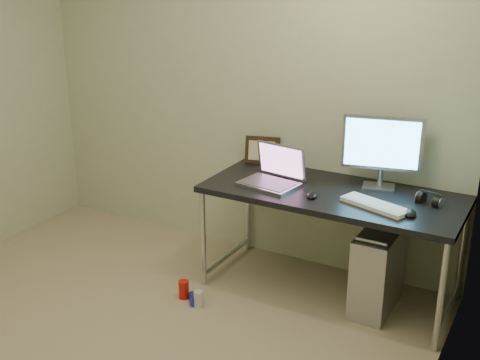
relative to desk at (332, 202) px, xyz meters
name	(u,v)px	position (x,y,z in m)	size (l,w,h in m)	color
floor	(93,359)	(-0.90, -1.38, -0.68)	(3.50, 3.50, 0.00)	tan
wall_back	(240,93)	(-0.90, 0.37, 0.57)	(3.50, 0.02, 2.50)	beige
wall_right	(419,219)	(0.85, -1.38, 0.57)	(0.02, 3.50, 2.50)	beige
desk	(332,202)	(0.00, 0.00, 0.00)	(1.69, 0.74, 0.75)	black
tower_computer	(378,269)	(0.35, -0.02, -0.40)	(0.23, 0.53, 0.58)	silver
cable_a	(387,231)	(0.30, 0.32, -0.28)	(0.01, 0.01, 0.70)	black
cable_b	(399,238)	(0.39, 0.30, -0.30)	(0.01, 0.01, 0.72)	black
can_red	(184,289)	(-0.82, -0.56, -0.61)	(0.07, 0.07, 0.13)	red
can_white	(199,299)	(-0.68, -0.60, -0.62)	(0.06, 0.06, 0.11)	silver
can_blue	(194,299)	(-0.73, -0.58, -0.65)	(0.06, 0.06, 0.11)	#212E9F
laptop	(274,175)	(-0.40, -0.05, 0.13)	(0.42, 0.36, 0.26)	#A3A4A9
monitor	(382,147)	(0.25, 0.22, 0.36)	(0.51, 0.19, 0.49)	#A3A4A9
keyboard	(375,205)	(0.33, -0.13, 0.09)	(0.43, 0.14, 0.03)	white
mouse_right	(410,212)	(0.55, -0.16, 0.09)	(0.08, 0.12, 0.04)	black
mouse_left	(312,194)	(-0.08, -0.17, 0.09)	(0.07, 0.11, 0.04)	black
headphones	(429,200)	(0.61, 0.08, 0.10)	(0.17, 0.10, 0.10)	black
picture_frame	(262,150)	(-0.67, 0.30, 0.18)	(0.26, 0.03, 0.21)	black
webcam	(290,156)	(-0.44, 0.29, 0.17)	(0.04, 0.03, 0.13)	silver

